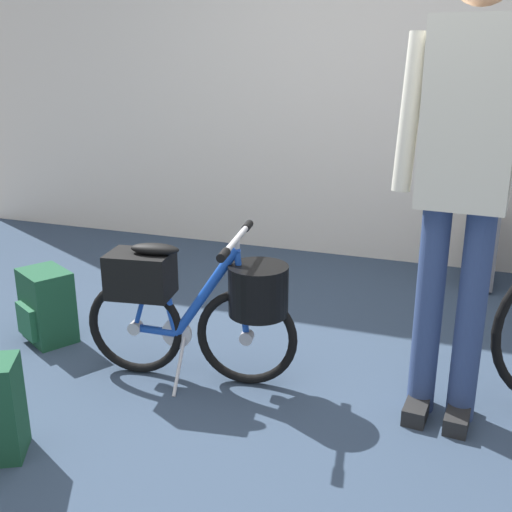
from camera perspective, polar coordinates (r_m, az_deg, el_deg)
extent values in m
plane|color=#2D3D51|center=(2.65, 0.74, -13.92)|extent=(6.85, 6.85, 0.00)
cube|color=silver|center=(4.42, 11.10, 19.90)|extent=(6.85, 0.10, 3.15)
torus|color=black|center=(2.72, -0.88, -7.61)|extent=(0.46, 0.11, 0.45)
cylinder|color=#B7B7BC|center=(2.72, -0.88, -7.61)|extent=(0.07, 0.06, 0.06)
torus|color=black|center=(2.86, -11.22, -6.57)|extent=(0.46, 0.11, 0.45)
cylinder|color=#B7B7BC|center=(2.86, -11.22, -6.57)|extent=(0.07, 0.06, 0.06)
cylinder|color=#1947B2|center=(2.83, -9.34, -6.88)|extent=(0.20, 0.07, 0.05)
cylinder|color=#1947B2|center=(2.68, -4.73, -3.41)|extent=(0.32, 0.09, 0.44)
cylinder|color=#1947B2|center=(2.74, -8.40, -3.55)|extent=(0.12, 0.05, 0.38)
cylinder|color=#1947B2|center=(2.83, -9.34, -6.88)|extent=(0.20, 0.05, 0.04)
cylinder|color=#1947B2|center=(2.64, -1.35, -3.56)|extent=(0.07, 0.04, 0.41)
cylinder|color=#1947B2|center=(2.77, -10.35, -3.27)|extent=(0.14, 0.04, 0.37)
ellipsoid|color=black|center=(2.69, -9.44, 0.65)|extent=(0.23, 0.12, 0.05)
cylinder|color=#B7B7BC|center=(2.57, -1.84, 1.14)|extent=(0.03, 0.03, 0.04)
cylinder|color=#B7B7BC|center=(2.56, -1.84, 1.57)|extent=(0.09, 0.44, 0.03)
cylinder|color=black|center=(2.36, -3.06, 0.09)|extent=(0.05, 0.09, 0.04)
cylinder|color=black|center=(2.77, -0.80, 2.83)|extent=(0.05, 0.09, 0.04)
cylinder|color=#B7B7BC|center=(2.80, -7.42, -7.19)|extent=(0.14, 0.04, 0.14)
cylinder|color=#B7B7BC|center=(2.77, -7.20, -10.16)|extent=(0.04, 0.19, 0.22)
cylinder|color=black|center=(2.62, 0.22, -3.21)|extent=(0.30, 0.30, 0.22)
cube|color=black|center=(2.75, -10.74, -1.70)|extent=(0.31, 0.24, 0.20)
cylinder|color=navy|center=(2.54, 15.82, -5.08)|extent=(0.11, 0.11, 0.87)
cube|color=black|center=(2.67, 14.90, -13.43)|extent=(0.11, 0.25, 0.07)
cylinder|color=navy|center=(2.52, 19.41, -5.57)|extent=(0.11, 0.11, 0.87)
cube|color=black|center=(2.66, 18.38, -13.95)|extent=(0.11, 0.25, 0.07)
cube|color=beige|center=(2.35, 19.41, 12.33)|extent=(0.33, 0.22, 0.67)
cylinder|color=beige|center=(2.36, 14.19, 12.77)|extent=(0.12, 0.13, 0.57)
cube|color=slate|center=(4.14, 20.49, 1.12)|extent=(0.19, 0.37, 0.52)
cylinder|color=#B7B7BC|center=(3.94, 20.38, 6.32)|extent=(0.02, 0.02, 0.28)
cylinder|color=#B7B7BC|center=(4.17, 20.54, 6.88)|extent=(0.02, 0.02, 0.28)
cylinder|color=slate|center=(4.03, 20.68, 8.55)|extent=(0.03, 0.23, 0.02)
cylinder|color=black|center=(4.10, 20.75, -2.92)|extent=(0.04, 0.02, 0.04)
cylinder|color=black|center=(4.34, 20.91, -1.81)|extent=(0.04, 0.02, 0.04)
cube|color=#19472D|center=(3.33, -18.94, -4.40)|extent=(0.34, 0.31, 0.38)
cube|color=#1F5939|center=(3.31, -20.69, -5.76)|extent=(0.18, 0.12, 0.17)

